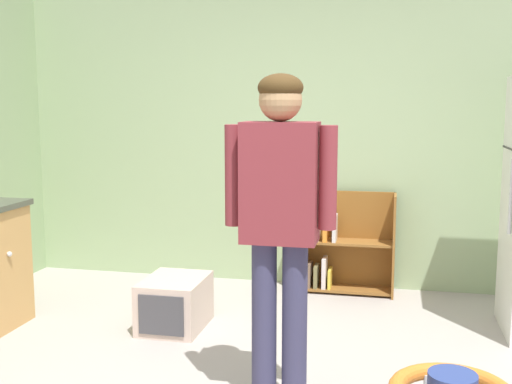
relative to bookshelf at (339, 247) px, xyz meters
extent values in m
cube|color=#9AB383|center=(-0.26, 0.18, 0.97)|extent=(5.20, 0.06, 2.70)
sphere|color=silver|center=(-2.15, -1.48, 0.18)|extent=(0.04, 0.04, 0.04)
cylinder|color=silver|center=(1.20, -0.88, 0.60)|extent=(0.02, 0.02, 0.50)
cube|color=#333333|center=(1.21, -0.71, 0.90)|extent=(0.01, 0.67, 0.01)
cube|color=brown|center=(-0.33, -0.04, 0.05)|extent=(0.02, 0.28, 0.85)
cube|color=brown|center=(0.45, -0.04, 0.05)|extent=(0.02, 0.28, 0.85)
cube|color=brown|center=(0.06, 0.09, 0.05)|extent=(0.80, 0.02, 0.85)
cube|color=brown|center=(0.06, -0.04, -0.35)|extent=(0.76, 0.24, 0.02)
cube|color=brown|center=(0.06, -0.04, 0.06)|extent=(0.76, 0.24, 0.02)
cube|color=olive|center=(-0.29, -0.06, -0.25)|extent=(0.03, 0.17, 0.17)
cube|color=#2F874B|center=(-0.29, -0.06, 0.18)|extent=(0.03, 0.17, 0.22)
cube|color=brown|center=(-0.24, -0.06, -0.23)|extent=(0.03, 0.17, 0.21)
cube|color=orange|center=(-0.24, -0.06, 0.20)|extent=(0.03, 0.17, 0.26)
cube|color=olive|center=(-0.18, -0.06, -0.24)|extent=(0.03, 0.17, 0.19)
cube|color=beige|center=(-0.18, -0.06, 0.18)|extent=(0.03, 0.17, 0.23)
cube|color=beige|center=(-0.12, -0.06, -0.21)|extent=(0.03, 0.17, 0.26)
cube|color=orange|center=(-0.11, -0.06, 0.15)|extent=(0.03, 0.17, 0.16)
cube|color=yellow|center=(-0.07, -0.06, -0.26)|extent=(0.02, 0.17, 0.16)
cube|color=silver|center=(-0.03, -0.06, 0.18)|extent=(0.03, 0.17, 0.22)
cylinder|color=#383756|center=(-0.20, -2.18, 0.07)|extent=(0.13, 0.13, 0.90)
cylinder|color=#383756|center=(-0.04, -2.18, 0.07)|extent=(0.13, 0.13, 0.90)
cube|color=maroon|center=(-0.12, -2.18, 0.82)|extent=(0.38, 0.22, 0.61)
cylinder|color=maroon|center=(-0.36, -2.18, 0.85)|extent=(0.09, 0.09, 0.51)
cylinder|color=maroon|center=(0.12, -2.18, 0.85)|extent=(0.09, 0.09, 0.51)
sphere|color=tan|center=(-0.12, -2.18, 1.23)|extent=(0.22, 0.22, 0.22)
ellipsoid|color=#453015|center=(-0.12, -2.18, 1.29)|extent=(0.23, 0.23, 0.14)
cylinder|color=navy|center=(0.74, -2.29, -0.11)|extent=(0.23, 0.23, 0.10)
cube|color=beige|center=(-1.06, -1.15, -0.20)|extent=(0.42, 0.54, 0.36)
cube|color=#424247|center=(-1.06, -1.43, -0.20)|extent=(0.32, 0.01, 0.27)
camera|label=1|loc=(0.44, -5.28, 1.22)|focal=44.40mm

